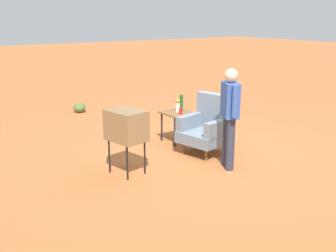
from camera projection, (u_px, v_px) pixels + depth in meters
name	position (u px, v px, depth m)	size (l,w,h in m)	color
ground_plane	(210.00, 153.00, 7.26)	(60.00, 60.00, 0.00)	#AD6033
armchair	(208.00, 126.00, 7.19)	(0.91, 0.92, 1.06)	brown
side_table	(177.00, 116.00, 7.81)	(0.56, 0.56, 0.60)	black
tv_on_stand	(126.00, 126.00, 6.15)	(0.68, 0.55, 1.03)	black
person_standing	(230.00, 112.00, 6.34)	(0.52, 0.36, 1.64)	#2D3347
bottle_wine_green	(181.00, 103.00, 7.87)	(0.07, 0.07, 0.32)	#1E5623
soda_can_red	(181.00, 111.00, 7.59)	(0.07, 0.07, 0.12)	red
flower_vase	(178.00, 105.00, 7.75)	(0.15, 0.10, 0.27)	silver
shrub_mid	(79.00, 108.00, 10.30)	(0.31, 0.31, 0.24)	#516B38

